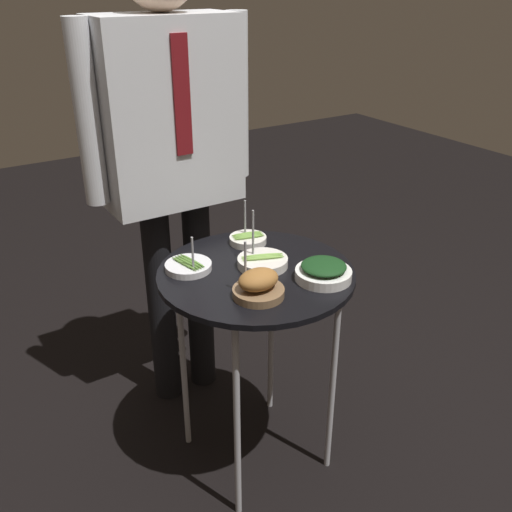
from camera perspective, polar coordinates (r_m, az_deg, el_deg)
ground_plane at (r=2.16m, az=-0.00°, el=-19.02°), size 8.00×8.00×0.00m
serving_cart at (r=1.74m, az=-0.00°, el=-3.38°), size 0.60×0.60×0.74m
bowl_asparagus_front_right at (r=1.73m, az=0.66°, el=-0.56°), size 0.15×0.15×0.17m
bowl_spinach_back_left at (r=1.67m, az=6.76°, el=-1.55°), size 0.17×0.17×0.06m
bowl_roast_mid_left at (r=1.57m, az=0.23°, el=-2.94°), size 0.14×0.14×0.16m
bowl_asparagus_mid_right at (r=1.73m, az=-6.77°, el=-1.00°), size 0.14×0.14×0.12m
bowl_asparagus_center at (r=1.89m, az=-0.81°, el=1.71°), size 0.12×0.12×0.14m
waiter_figure at (r=1.97m, az=-8.63°, el=11.71°), size 0.61×0.23×1.65m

